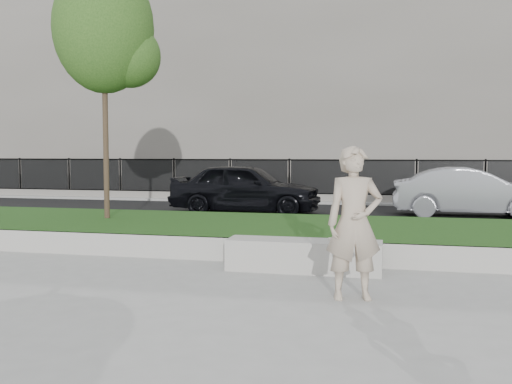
% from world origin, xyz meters
% --- Properties ---
extents(ground, '(90.00, 90.00, 0.00)m').
position_xyz_m(ground, '(0.00, 0.00, 0.00)').
color(ground, gray).
rests_on(ground, ground).
extents(grass_bank, '(34.00, 4.00, 0.40)m').
position_xyz_m(grass_bank, '(0.00, 3.00, 0.20)').
color(grass_bank, black).
rests_on(grass_bank, ground).
extents(grass_kerb, '(34.00, 0.08, 0.40)m').
position_xyz_m(grass_kerb, '(0.00, 1.04, 0.20)').
color(grass_kerb, '#A5A39A').
rests_on(grass_kerb, ground).
extents(street, '(34.00, 7.00, 0.04)m').
position_xyz_m(street, '(0.00, 8.50, 0.02)').
color(street, black).
rests_on(street, ground).
extents(far_pavement, '(34.00, 3.00, 0.12)m').
position_xyz_m(far_pavement, '(0.00, 13.00, 0.06)').
color(far_pavement, gray).
rests_on(far_pavement, ground).
extents(iron_fence, '(32.00, 0.30, 1.50)m').
position_xyz_m(iron_fence, '(0.00, 12.00, 0.54)').
color(iron_fence, slate).
rests_on(iron_fence, far_pavement).
extents(building_facade, '(34.00, 10.00, 10.00)m').
position_xyz_m(building_facade, '(0.00, 20.00, 5.00)').
color(building_facade, '#666159').
rests_on(building_facade, ground).
extents(stone_bench, '(2.38, 0.60, 0.49)m').
position_xyz_m(stone_bench, '(1.64, 0.53, 0.24)').
color(stone_bench, '#A5A39A').
rests_on(stone_bench, ground).
extents(man, '(0.79, 0.62, 1.92)m').
position_xyz_m(man, '(2.50, -0.99, 0.96)').
color(man, tan).
rests_on(man, ground).
extents(book, '(0.24, 0.19, 0.03)m').
position_xyz_m(book, '(2.13, 0.64, 0.50)').
color(book, beige).
rests_on(book, stone_bench).
extents(young_tree, '(2.25, 2.16, 5.52)m').
position_xyz_m(young_tree, '(-3.05, 3.27, 4.41)').
color(young_tree, '#38281C').
rests_on(young_tree, grass_bank).
extents(car_dark, '(4.44, 1.85, 1.50)m').
position_xyz_m(car_dark, '(-1.20, 8.04, 0.79)').
color(car_dark, black).
rests_on(car_dark, street).
extents(car_silver, '(4.21, 1.53, 1.38)m').
position_xyz_m(car_silver, '(5.10, 8.64, 0.73)').
color(car_silver, gray).
rests_on(car_silver, street).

